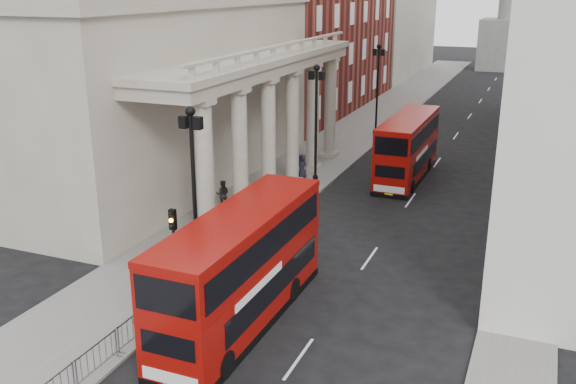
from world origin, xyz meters
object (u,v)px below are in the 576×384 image
(lamp_post_south, at_px, (194,185))
(pedestrian_b, at_px, (223,194))
(pedestrian_c, at_px, (302,166))
(bus_near, at_px, (241,267))
(pedestrian_a, at_px, (238,201))
(lamp_post_north, at_px, (378,85))
(bus_far, at_px, (408,146))
(traffic_light, at_px, (174,239))
(lamp_post_mid, at_px, (316,118))

(lamp_post_south, xyz_separation_m, pedestrian_b, (-3.87, 9.82, -3.91))
(pedestrian_b, xyz_separation_m, pedestrian_c, (2.28, 7.77, -0.00))
(bus_near, distance_m, pedestrian_a, 12.57)
(lamp_post_north, height_order, pedestrian_b, lamp_post_north)
(bus_far, relative_size, pedestrian_c, 5.91)
(traffic_light, distance_m, bus_far, 23.52)
(lamp_post_mid, height_order, traffic_light, lamp_post_mid)
(lamp_post_south, height_order, lamp_post_mid, same)
(lamp_post_south, distance_m, pedestrian_c, 18.09)
(lamp_post_mid, xyz_separation_m, bus_far, (5.22, 4.92, -2.58))
(traffic_light, bearing_deg, pedestrian_b, 108.52)
(lamp_post_south, xyz_separation_m, lamp_post_mid, (0.00, 16.00, 0.00))
(bus_far, bearing_deg, lamp_post_north, 115.53)
(lamp_post_north, xyz_separation_m, pedestrian_c, (-1.58, -14.41, -3.91))
(bus_far, bearing_deg, bus_near, -94.18)
(lamp_post_north, distance_m, pedestrian_b, 22.85)
(lamp_post_mid, distance_m, bus_far, 7.63)
(lamp_post_south, xyz_separation_m, bus_near, (3.41, -2.27, -2.42))
(traffic_light, distance_m, bus_near, 3.38)
(bus_near, bearing_deg, pedestrian_b, 121.43)
(lamp_post_north, xyz_separation_m, traffic_light, (0.10, -34.02, -1.80))
(lamp_post_north, relative_size, bus_far, 0.80)
(lamp_post_south, relative_size, pedestrian_c, 4.74)
(lamp_post_mid, relative_size, pedestrian_c, 4.74)
(lamp_post_mid, xyz_separation_m, pedestrian_a, (-2.33, -7.17, -3.86))
(pedestrian_c, bearing_deg, lamp_post_north, 93.77)
(traffic_light, distance_m, pedestrian_b, 12.66)
(lamp_post_mid, relative_size, bus_near, 0.75)
(lamp_post_north, relative_size, pedestrian_c, 4.74)
(lamp_post_mid, height_order, pedestrian_b, lamp_post_mid)
(pedestrian_c, bearing_deg, pedestrian_b, -96.32)
(bus_far, xyz_separation_m, pedestrian_a, (-7.55, -12.10, -1.28))
(traffic_light, xyz_separation_m, pedestrian_c, (-1.68, 19.61, -2.11))
(bus_far, bearing_deg, traffic_light, -102.30)
(lamp_post_north, height_order, pedestrian_a, lamp_post_north)
(lamp_post_mid, distance_m, pedestrian_c, 4.51)
(lamp_post_north, height_order, pedestrian_c, lamp_post_north)
(lamp_post_mid, xyz_separation_m, lamp_post_north, (0.00, 16.00, 0.00))
(traffic_light, relative_size, pedestrian_a, 2.30)
(lamp_post_south, bearing_deg, lamp_post_north, 90.00)
(pedestrian_b, bearing_deg, bus_near, 97.26)
(pedestrian_b, bearing_deg, lamp_post_north, -123.68)
(traffic_light, xyz_separation_m, pedestrian_b, (-3.97, 11.84, -2.10))
(bus_near, relative_size, bus_far, 1.07)
(bus_near, height_order, pedestrian_a, bus_near)
(bus_near, height_order, pedestrian_b, bus_near)
(lamp_post_north, xyz_separation_m, bus_near, (3.41, -34.27, -2.42))
(lamp_post_south, bearing_deg, pedestrian_c, 95.15)
(lamp_post_south, distance_m, bus_near, 4.76)
(traffic_light, bearing_deg, bus_near, -4.35)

